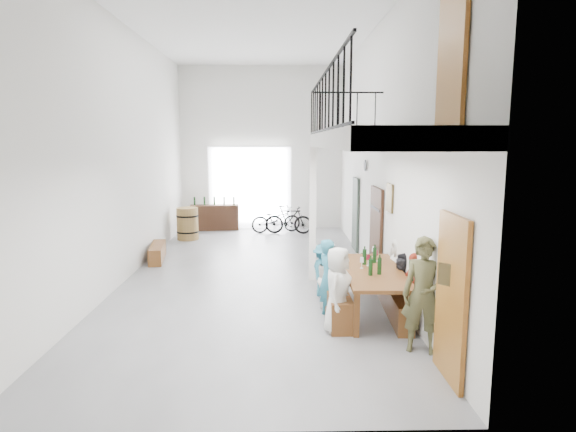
{
  "coord_description": "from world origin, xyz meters",
  "views": [
    {
      "loc": [
        0.56,
        -10.58,
        2.97
      ],
      "look_at": [
        0.77,
        -0.5,
        1.41
      ],
      "focal_mm": 30.0,
      "sensor_mm": 36.0,
      "label": 1
    }
  ],
  "objects_px": {
    "side_bench": "(157,252)",
    "host_standing": "(424,295)",
    "tasting_table": "(373,274)",
    "oak_barrel": "(188,224)",
    "serving_counter": "(215,217)",
    "bicycle_near": "(276,219)",
    "bench_inner": "(334,298)"
  },
  "relations": [
    {
      "from": "serving_counter",
      "to": "bicycle_near",
      "type": "bearing_deg",
      "value": -18.6
    },
    {
      "from": "serving_counter",
      "to": "host_standing",
      "type": "relative_size",
      "value": 0.97
    },
    {
      "from": "side_bench",
      "to": "host_standing",
      "type": "height_order",
      "value": "host_standing"
    },
    {
      "from": "oak_barrel",
      "to": "serving_counter",
      "type": "bearing_deg",
      "value": 69.16
    },
    {
      "from": "oak_barrel",
      "to": "host_standing",
      "type": "xyz_separation_m",
      "value": [
        4.83,
        -8.12,
        0.34
      ]
    },
    {
      "from": "oak_barrel",
      "to": "serving_counter",
      "type": "relative_size",
      "value": 0.61
    },
    {
      "from": "host_standing",
      "to": "tasting_table",
      "type": "bearing_deg",
      "value": 124.18
    },
    {
      "from": "oak_barrel",
      "to": "host_standing",
      "type": "bearing_deg",
      "value": -59.26
    },
    {
      "from": "host_standing",
      "to": "bicycle_near",
      "type": "xyz_separation_m",
      "value": [
        -2.12,
        9.25,
        -0.4
      ]
    },
    {
      "from": "tasting_table",
      "to": "oak_barrel",
      "type": "relative_size",
      "value": 2.46
    },
    {
      "from": "tasting_table",
      "to": "host_standing",
      "type": "relative_size",
      "value": 1.45
    },
    {
      "from": "bench_inner",
      "to": "serving_counter",
      "type": "relative_size",
      "value": 1.36
    },
    {
      "from": "tasting_table",
      "to": "bicycle_near",
      "type": "relative_size",
      "value": 1.46
    },
    {
      "from": "bench_inner",
      "to": "side_bench",
      "type": "height_order",
      "value": "bench_inner"
    },
    {
      "from": "side_bench",
      "to": "host_standing",
      "type": "relative_size",
      "value": 0.86
    },
    {
      "from": "tasting_table",
      "to": "oak_barrel",
      "type": "distance_m",
      "value": 7.93
    },
    {
      "from": "bench_inner",
      "to": "serving_counter",
      "type": "xyz_separation_m",
      "value": [
        -3.15,
        8.12,
        0.17
      ]
    },
    {
      "from": "bench_inner",
      "to": "bicycle_near",
      "type": "xyz_separation_m",
      "value": [
        -1.06,
        7.62,
        0.18
      ]
    },
    {
      "from": "bicycle_near",
      "to": "side_bench",
      "type": "bearing_deg",
      "value": 126.44
    },
    {
      "from": "tasting_table",
      "to": "side_bench",
      "type": "bearing_deg",
      "value": 141.83
    },
    {
      "from": "oak_barrel",
      "to": "serving_counter",
      "type": "xyz_separation_m",
      "value": [
        0.62,
        1.62,
        -0.06
      ]
    },
    {
      "from": "bench_inner",
      "to": "side_bench",
      "type": "relative_size",
      "value": 1.54
    },
    {
      "from": "tasting_table",
      "to": "serving_counter",
      "type": "distance_m",
      "value": 9.04
    },
    {
      "from": "tasting_table",
      "to": "bicycle_near",
      "type": "xyz_separation_m",
      "value": [
        -1.71,
        7.7,
        -0.27
      ]
    },
    {
      "from": "oak_barrel",
      "to": "host_standing",
      "type": "relative_size",
      "value": 0.59
    },
    {
      "from": "bench_inner",
      "to": "tasting_table",
      "type": "bearing_deg",
      "value": -7.5
    },
    {
      "from": "tasting_table",
      "to": "serving_counter",
      "type": "bearing_deg",
      "value": 116.62
    },
    {
      "from": "side_bench",
      "to": "host_standing",
      "type": "distance_m",
      "value": 7.52
    },
    {
      "from": "side_bench",
      "to": "serving_counter",
      "type": "xyz_separation_m",
      "value": [
        0.9,
        4.27,
        0.23
      ]
    },
    {
      "from": "bench_inner",
      "to": "host_standing",
      "type": "bearing_deg",
      "value": -57.02
    },
    {
      "from": "bench_inner",
      "to": "oak_barrel",
      "type": "xyz_separation_m",
      "value": [
        -3.77,
        6.5,
        0.24
      ]
    },
    {
      "from": "bench_inner",
      "to": "host_standing",
      "type": "height_order",
      "value": "host_standing"
    }
  ]
}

